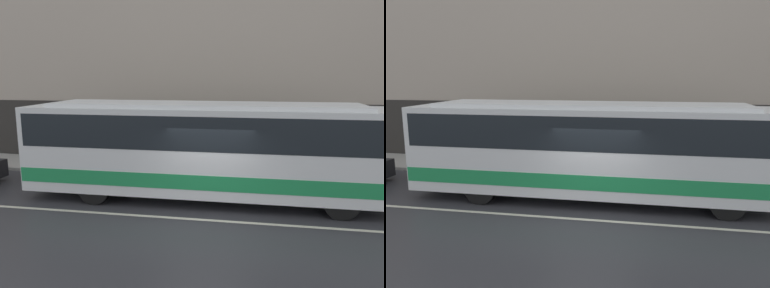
# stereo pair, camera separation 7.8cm
# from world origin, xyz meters

# --- Properties ---
(ground_plane) EXTENTS (60.00, 60.00, 0.00)m
(ground_plane) POSITION_xyz_m (0.00, 0.00, 0.00)
(ground_plane) COLOR #333338
(sidewalk) EXTENTS (60.00, 2.59, 0.13)m
(sidewalk) POSITION_xyz_m (0.00, 5.29, 0.07)
(sidewalk) COLOR #A09E99
(sidewalk) RESTS_ON ground_plane
(building_facade) EXTENTS (60.00, 0.35, 11.63)m
(building_facade) POSITION_xyz_m (0.00, 6.73, 5.61)
(building_facade) COLOR #B7A899
(building_facade) RESTS_ON ground_plane
(lane_stripe) EXTENTS (54.00, 0.14, 0.01)m
(lane_stripe) POSITION_xyz_m (0.00, 0.00, 0.00)
(lane_stripe) COLOR beige
(lane_stripe) RESTS_ON ground_plane
(transit_bus) EXTENTS (11.40, 2.50, 3.14)m
(transit_bus) POSITION_xyz_m (-0.37, 1.82, 1.77)
(transit_bus) COLOR white
(transit_bus) RESTS_ON ground_plane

